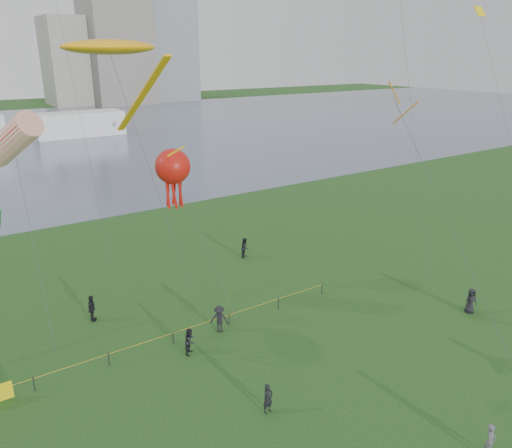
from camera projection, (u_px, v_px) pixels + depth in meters
lake at (7, 141)px, 100.56m from camera, size 400.00×120.00×0.08m
building_mid at (117, 46)px, 167.26m from camera, size 20.00×20.00×38.00m
building_low at (71, 61)px, 166.20m from camera, size 16.00×18.00×28.00m
pavilion_right at (79, 124)px, 105.58m from camera, size 18.00×7.00×5.00m
fence at (70, 370)px, 27.19m from camera, size 24.07×0.07×1.05m
kite_flyer at (490, 441)px, 21.81m from camera, size 0.70×0.55×1.69m
spectator_a at (190, 341)px, 29.40m from camera, size 1.01×1.00×1.65m
spectator_b at (219, 319)px, 31.63m from camera, size 1.32×1.30×1.82m
spectator_c at (92, 308)px, 32.96m from camera, size 0.95×1.14×1.83m
spectator_d at (471, 301)px, 34.02m from camera, size 1.00×0.80×1.77m
spectator_f at (268, 399)px, 24.55m from camera, size 0.62×0.45×1.59m
spectator_g at (245, 248)px, 43.29m from camera, size 1.08×1.06×1.76m
kite_stingray at (110, 48)px, 27.27m from camera, size 5.40×10.11×17.63m
kite_windsock at (12, 140)px, 30.12m from camera, size 4.19×8.02×13.80m
kite_octopus at (173, 167)px, 34.26m from camera, size 2.44×7.65×10.75m
kite_delta at (401, 108)px, 27.06m from camera, size 1.47×11.59×15.47m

